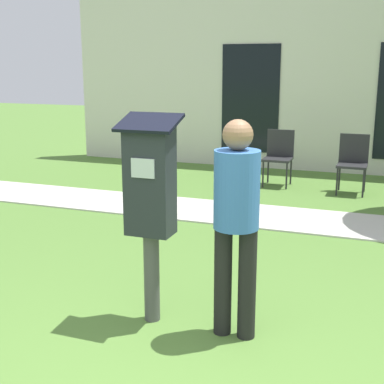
{
  "coord_description": "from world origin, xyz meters",
  "views": [
    {
      "loc": [
        1.09,
        -2.55,
        1.94
      ],
      "look_at": [
        -0.19,
        0.92,
        1.05
      ],
      "focal_mm": 50.0,
      "sensor_mm": 36.0,
      "label": 1
    }
  ],
  "objects_px": {
    "parking_meter": "(150,192)",
    "person_standing": "(236,213)",
    "outdoor_chair_left": "(279,153)",
    "outdoor_chair_middle": "(353,159)"
  },
  "relations": [
    {
      "from": "person_standing",
      "to": "outdoor_chair_middle",
      "type": "height_order",
      "value": "person_standing"
    },
    {
      "from": "outdoor_chair_left",
      "to": "person_standing",
      "type": "bearing_deg",
      "value": -67.57
    },
    {
      "from": "outdoor_chair_left",
      "to": "outdoor_chair_middle",
      "type": "xyz_separation_m",
      "value": [
        1.17,
        -0.16,
        0.0
      ]
    },
    {
      "from": "outdoor_chair_left",
      "to": "outdoor_chair_middle",
      "type": "bearing_deg",
      "value": 7.03
    },
    {
      "from": "parking_meter",
      "to": "outdoor_chair_left",
      "type": "height_order",
      "value": "parking_meter"
    },
    {
      "from": "person_standing",
      "to": "outdoor_chair_left",
      "type": "distance_m",
      "value": 5.16
    },
    {
      "from": "parking_meter",
      "to": "person_standing",
      "type": "relative_size",
      "value": 1.01
    },
    {
      "from": "parking_meter",
      "to": "person_standing",
      "type": "xyz_separation_m",
      "value": [
        0.66,
        -0.01,
        -0.09
      ]
    },
    {
      "from": "person_standing",
      "to": "parking_meter",
      "type": "bearing_deg",
      "value": -162.91
    },
    {
      "from": "outdoor_chair_left",
      "to": "outdoor_chair_middle",
      "type": "relative_size",
      "value": 1.0
    }
  ]
}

